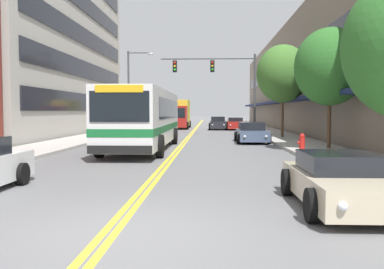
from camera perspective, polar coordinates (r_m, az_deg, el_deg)
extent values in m
plane|color=slate|center=(44.16, 0.28, 0.54)|extent=(240.00, 240.00, 0.00)
cube|color=#B2ADA5|center=(44.97, -8.72, 0.65)|extent=(3.07, 106.00, 0.16)
cube|color=#B2ADA5|center=(44.45, 9.37, 0.62)|extent=(3.07, 106.00, 0.16)
cube|color=yellow|center=(44.16, 0.15, 0.55)|extent=(0.14, 106.00, 0.01)
cube|color=yellow|center=(44.15, 0.40, 0.55)|extent=(0.14, 106.00, 0.01)
cube|color=black|center=(37.18, -13.91, 4.17)|extent=(0.08, 25.03, 1.40)
cube|color=black|center=(37.33, -13.97, 8.36)|extent=(0.08, 25.03, 1.40)
cube|color=black|center=(37.68, -14.02, 12.50)|extent=(0.08, 25.03, 1.40)
cube|color=black|center=(38.22, -14.08, 16.53)|extent=(0.08, 25.03, 1.40)
cube|color=gray|center=(45.58, 16.72, 7.01)|extent=(8.00, 68.00, 10.37)
cube|color=navy|center=(44.58, 10.98, 4.24)|extent=(1.10, 61.20, 0.24)
cube|color=black|center=(44.87, 11.68, 8.74)|extent=(0.08, 61.20, 1.40)
cube|color=silver|center=(22.65, -6.36, 2.34)|extent=(2.56, 12.39, 2.70)
cube|color=#196B33|center=(22.67, -6.35, 0.98)|extent=(2.58, 12.41, 0.32)
cube|color=black|center=(23.26, -6.13, 3.43)|extent=(2.59, 9.66, 0.97)
cube|color=black|center=(16.54, -9.67, 3.71)|extent=(2.30, 0.04, 1.19)
cube|color=yellow|center=(16.55, -9.70, 6.05)|extent=(1.84, 0.06, 0.28)
cube|color=black|center=(16.59, -9.63, -2.02)|extent=(2.51, 0.08, 0.32)
cylinder|color=black|center=(18.85, -12.24, -1.52)|extent=(0.30, 1.00, 1.00)
cylinder|color=black|center=(18.36, -4.30, -1.58)|extent=(0.30, 1.00, 1.00)
cylinder|color=black|center=(26.27, -8.03, -0.18)|extent=(0.30, 1.00, 1.00)
cylinder|color=black|center=(25.93, -2.33, -0.20)|extent=(0.30, 1.00, 1.00)
cylinder|color=black|center=(12.55, -21.75, -4.90)|extent=(0.22, 0.61, 0.61)
cube|color=red|center=(13.45, -21.19, -3.25)|extent=(0.18, 0.04, 0.10)
cube|color=beige|center=(9.50, 19.41, -6.49)|extent=(1.78, 4.08, 0.56)
cube|color=black|center=(9.59, 19.18, -3.51)|extent=(1.53, 1.79, 0.40)
cylinder|color=black|center=(8.09, 15.78, -9.08)|extent=(0.22, 0.63, 0.63)
cylinder|color=black|center=(10.52, 12.59, -6.21)|extent=(0.22, 0.63, 0.63)
cylinder|color=black|center=(10.99, 22.03, -5.97)|extent=(0.22, 0.63, 0.63)
sphere|color=silver|center=(7.38, 19.45, -9.02)|extent=(0.16, 0.16, 0.16)
cube|color=red|center=(11.31, 13.25, -4.72)|extent=(0.18, 0.04, 0.10)
cube|color=red|center=(11.62, 19.49, -4.61)|extent=(0.18, 0.04, 0.10)
cube|color=maroon|center=(45.89, 5.79, 1.30)|extent=(1.76, 4.23, 0.72)
cube|color=black|center=(46.05, 5.78, 2.02)|extent=(1.51, 1.86, 0.41)
cylinder|color=black|center=(44.55, 4.73, 0.98)|extent=(0.22, 0.67, 0.67)
cylinder|color=black|center=(44.66, 7.04, 0.98)|extent=(0.22, 0.67, 0.67)
cylinder|color=black|center=(47.17, 4.60, 1.10)|extent=(0.22, 0.67, 0.67)
cylinder|color=black|center=(47.27, 6.78, 1.10)|extent=(0.22, 0.67, 0.67)
sphere|color=silver|center=(43.73, 5.14, 1.26)|extent=(0.16, 0.16, 0.16)
sphere|color=silver|center=(43.80, 6.75, 1.26)|extent=(0.16, 0.16, 0.16)
cube|color=red|center=(47.98, 4.88, 1.43)|extent=(0.18, 0.04, 0.10)
cube|color=red|center=(48.06, 6.39, 1.43)|extent=(0.18, 0.04, 0.10)
cube|color=#475675|center=(27.59, 7.96, -0.06)|extent=(1.79, 4.56, 0.62)
cube|color=black|center=(27.75, 7.93, 1.13)|extent=(1.54, 2.01, 0.51)
cylinder|color=black|center=(26.12, 6.26, -0.60)|extent=(0.22, 0.62, 0.62)
cylinder|color=black|center=(26.31, 10.24, -0.61)|extent=(0.22, 0.62, 0.62)
cylinder|color=black|center=(28.94, 5.89, -0.24)|extent=(0.22, 0.62, 0.62)
cylinder|color=black|center=(29.10, 9.49, -0.24)|extent=(0.22, 0.62, 0.62)
sphere|color=silver|center=(25.25, 7.05, -0.28)|extent=(0.16, 0.16, 0.16)
sphere|color=silver|center=(25.38, 9.87, -0.28)|extent=(0.16, 0.16, 0.16)
cube|color=red|center=(29.81, 6.31, 0.25)|extent=(0.18, 0.04, 0.10)
cube|color=red|center=(29.93, 8.77, 0.24)|extent=(0.18, 0.04, 0.10)
cube|color=#232328|center=(46.20, 3.46, 1.33)|extent=(1.70, 4.14, 0.73)
cube|color=black|center=(46.35, 3.46, 2.10)|extent=(1.46, 1.82, 0.50)
cylinder|color=black|center=(44.91, 2.38, 1.01)|extent=(0.22, 0.67, 0.67)
cylinder|color=black|center=(44.95, 4.60, 1.00)|extent=(0.22, 0.67, 0.67)
cylinder|color=black|center=(47.48, 2.38, 1.13)|extent=(0.22, 0.67, 0.67)
cylinder|color=black|center=(47.51, 4.49, 1.12)|extent=(0.22, 0.67, 0.67)
sphere|color=silver|center=(44.10, 2.74, 1.30)|extent=(0.16, 0.16, 0.16)
sphere|color=silver|center=(44.12, 4.29, 1.29)|extent=(0.16, 0.16, 0.16)
cube|color=red|center=(48.27, 2.69, 1.46)|extent=(0.18, 0.04, 0.10)
cube|color=red|center=(48.29, 4.15, 1.45)|extent=(0.18, 0.04, 0.10)
cube|color=maroon|center=(46.47, -2.02, 2.40)|extent=(2.20, 2.21, 2.31)
cube|color=black|center=(45.34, -2.13, 2.91)|extent=(1.87, 0.04, 1.01)
cube|color=yellow|center=(50.14, -1.69, 2.87)|extent=(2.25, 5.16, 3.03)
cylinder|color=black|center=(46.59, -3.40, 1.19)|extent=(0.28, 0.84, 0.84)
cylinder|color=black|center=(46.42, -0.62, 1.19)|extent=(0.28, 0.84, 0.84)
cylinder|color=black|center=(51.80, -2.82, 1.39)|extent=(0.28, 0.84, 0.84)
cylinder|color=black|center=(51.64, -0.32, 1.39)|extent=(0.28, 0.84, 0.84)
cylinder|color=#47474C|center=(34.51, 8.35, 5.19)|extent=(0.18, 0.18, 6.52)
cylinder|color=#47474C|center=(34.56, 2.10, 10.07)|extent=(7.49, 0.11, 0.11)
cube|color=black|center=(34.49, 2.73, 9.08)|extent=(0.34, 0.26, 0.92)
sphere|color=red|center=(34.36, 2.73, 9.56)|extent=(0.18, 0.18, 0.18)
sphere|color=yellow|center=(34.33, 2.73, 9.10)|extent=(0.18, 0.18, 0.18)
sphere|color=green|center=(34.30, 2.73, 8.65)|extent=(0.18, 0.18, 0.18)
cylinder|color=black|center=(34.55, 2.73, 9.95)|extent=(0.02, 0.02, 0.14)
cube|color=black|center=(34.61, -2.30, 9.06)|extent=(0.34, 0.26, 0.92)
sphere|color=red|center=(34.48, -2.32, 9.54)|extent=(0.18, 0.18, 0.18)
sphere|color=yellow|center=(34.45, -2.32, 9.08)|extent=(0.18, 0.18, 0.18)
sphere|color=green|center=(34.42, -2.32, 8.63)|extent=(0.18, 0.18, 0.18)
cylinder|color=black|center=(34.66, -2.30, 9.93)|extent=(0.02, 0.02, 0.14)
cylinder|color=#47474C|center=(37.00, -8.45, 5.50)|extent=(0.16, 0.16, 7.09)
cylinder|color=#47474C|center=(37.14, -7.05, 10.76)|extent=(1.87, 0.10, 0.10)
ellipsoid|color=#B2B2B7|center=(36.98, -5.60, 10.65)|extent=(0.56, 0.28, 0.20)
cylinder|color=brown|center=(22.35, 17.81, 1.52)|extent=(0.19, 0.19, 2.56)
ellipsoid|color=#2D6B28|center=(22.44, 17.93, 8.61)|extent=(3.50, 3.50, 3.85)
cylinder|color=brown|center=(31.45, 11.96, 2.37)|extent=(0.19, 0.19, 2.92)
ellipsoid|color=#42752D|center=(31.56, 12.02, 7.94)|extent=(3.77, 3.77, 4.15)
cylinder|color=red|center=(20.58, 14.46, -1.25)|extent=(0.26, 0.26, 0.63)
sphere|color=red|center=(20.56, 14.47, -0.19)|extent=(0.24, 0.24, 0.24)
cylinder|color=red|center=(20.54, 13.99, -1.05)|extent=(0.08, 0.12, 0.12)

